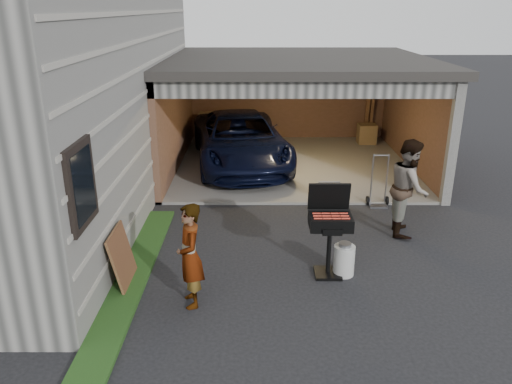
% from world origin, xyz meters
% --- Properties ---
extents(ground, '(80.00, 80.00, 0.00)m').
position_xyz_m(ground, '(0.00, 0.00, 0.00)').
color(ground, black).
rests_on(ground, ground).
extents(groundcover_strip, '(0.50, 8.00, 0.06)m').
position_xyz_m(groundcover_strip, '(-2.25, -1.00, 0.03)').
color(groundcover_strip, '#193814').
rests_on(groundcover_strip, ground).
extents(garage, '(6.80, 6.30, 2.90)m').
position_xyz_m(garage, '(0.76, 6.79, 1.87)').
color(garage, '#605E59').
rests_on(garage, ground).
extents(minivan, '(3.04, 5.27, 1.38)m').
position_xyz_m(minivan, '(-0.70, 6.31, 0.69)').
color(minivan, black).
rests_on(minivan, ground).
extents(woman, '(0.51, 0.65, 1.57)m').
position_xyz_m(woman, '(-1.21, -0.38, 0.78)').
color(woman, silver).
rests_on(woman, ground).
extents(man, '(0.85, 1.01, 1.85)m').
position_xyz_m(man, '(2.60, 2.10, 0.92)').
color(man, '#4B221D').
rests_on(man, ground).
extents(bbq_grill, '(0.67, 0.59, 1.49)m').
position_xyz_m(bbq_grill, '(0.90, 0.49, 0.89)').
color(bbq_grill, black).
rests_on(bbq_grill, ground).
extents(propane_tank, '(0.35, 0.35, 0.51)m').
position_xyz_m(propane_tank, '(1.16, 0.47, 0.25)').
color(propane_tank, silver).
rests_on(propane_tank, ground).
extents(plywood_panel, '(0.23, 0.83, 0.92)m').
position_xyz_m(plywood_panel, '(-2.34, 0.16, 0.46)').
color(plywood_panel, '#502C1B').
rests_on(plywood_panel, ground).
extents(hand_truck, '(0.48, 0.35, 1.16)m').
position_xyz_m(hand_truck, '(2.40, 3.48, 0.22)').
color(hand_truck, gray).
rests_on(hand_truck, ground).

